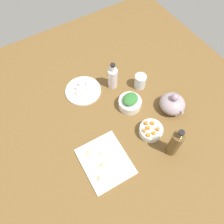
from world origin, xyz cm
name	(u,v)px	position (x,y,z in cm)	size (l,w,h in cm)	color
tabletop	(112,117)	(0.00, 0.00, 1.50)	(190.00, 190.00, 3.00)	brown
cutting_board	(105,161)	(22.91, -18.44, 3.50)	(29.03, 24.63, 1.00)	silver
plate_tofu	(83,91)	(-26.26, -6.30, 3.60)	(23.50, 23.50, 1.20)	white
bowl_greens	(130,103)	(-0.61, 13.53, 5.90)	(14.33, 14.33, 5.80)	white
bowl_carrots	(151,131)	(21.60, 13.53, 5.57)	(13.68, 13.68, 5.14)	white
teapot	(172,104)	(14.47, 34.76, 8.32)	(17.70, 15.61, 14.24)	#A18D93
bottle_0	(113,78)	(-20.22, 12.89, 11.23)	(6.31, 6.31, 20.47)	silver
bottle_1	(175,143)	(36.83, 16.73, 13.39)	(6.35, 6.35, 24.20)	brown
drinking_glass_0	(140,81)	(-10.36, 28.02, 7.94)	(7.56, 7.56, 9.88)	white
carrot_cube_0	(148,128)	(20.39, 11.84, 9.04)	(1.80, 1.80, 1.80)	orange
carrot_cube_1	(152,123)	(19.27, 15.78, 9.04)	(1.80, 1.80, 1.80)	orange
carrot_cube_2	(146,123)	(17.26, 12.57, 9.04)	(1.80, 1.80, 1.80)	orange
carrot_cube_3	(158,129)	(24.01, 15.99, 9.04)	(1.80, 1.80, 1.80)	orange
carrot_cube_4	(154,133)	(24.81, 12.64, 9.04)	(1.80, 1.80, 1.80)	orange
carrot_cube_5	(148,135)	(24.10, 9.21, 9.04)	(1.80, 1.80, 1.80)	orange
carrot_cube_6	(144,131)	(20.65, 8.85, 9.04)	(1.80, 1.80, 1.80)	orange
chopped_greens_mound	(130,99)	(-0.61, 13.53, 10.75)	(10.50, 8.74, 3.90)	#327331
tofu_cube_0	(77,93)	(-25.76, -10.74, 5.30)	(2.20, 2.20, 2.20)	white
tofu_cube_1	(88,89)	(-24.81, -3.07, 5.30)	(2.20, 2.20, 2.20)	white
tofu_cube_2	(80,84)	(-31.03, -6.05, 5.30)	(2.20, 2.20, 2.20)	silver
tofu_cube_3	(83,93)	(-23.23, -7.55, 5.30)	(2.20, 2.20, 2.20)	white
tofu_cube_4	(77,88)	(-29.14, -9.05, 5.30)	(2.20, 2.20, 2.20)	white
tofu_cube_5	(88,84)	(-28.51, -1.63, 5.30)	(2.20, 2.20, 2.20)	silver
dumpling_0	(100,179)	(30.16, -25.62, 5.23)	(4.68, 4.08, 2.45)	beige
dumpling_1	(90,154)	(15.05, -23.82, 5.16)	(5.61, 5.53, 2.32)	beige
dumpling_2	(101,155)	(18.79, -18.77, 5.06)	(5.06, 4.53, 2.11)	beige
dumpling_3	(104,165)	(25.01, -20.62, 5.34)	(5.56, 5.12, 2.68)	beige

